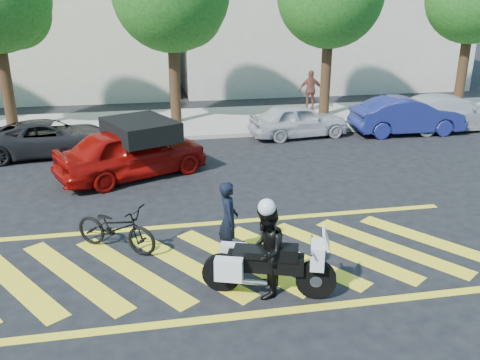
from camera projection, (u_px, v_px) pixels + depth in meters
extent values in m
plane|color=black|center=(217.00, 263.00, 10.36)|extent=(90.00, 90.00, 0.00)
cube|color=#9E998E|center=(177.00, 123.00, 21.42)|extent=(60.00, 5.00, 0.15)
cube|color=yellow|center=(14.00, 281.00, 9.69)|extent=(2.43, 3.21, 0.01)
cube|color=yellow|center=(74.00, 275.00, 9.88)|extent=(2.43, 3.21, 0.01)
cube|color=yellow|center=(132.00, 270.00, 10.07)|extent=(2.43, 3.21, 0.01)
cube|color=yellow|center=(187.00, 265.00, 10.26)|extent=(2.43, 3.21, 0.01)
cube|color=yellow|center=(241.00, 260.00, 10.45)|extent=(2.43, 3.21, 0.01)
cube|color=yellow|center=(292.00, 256.00, 10.63)|extent=(2.43, 3.21, 0.01)
cube|color=yellow|center=(342.00, 251.00, 10.82)|extent=(2.43, 3.21, 0.01)
cube|color=yellow|center=(390.00, 247.00, 11.01)|extent=(2.43, 3.21, 0.01)
cube|color=yellow|center=(436.00, 242.00, 11.20)|extent=(2.43, 3.21, 0.01)
cube|color=yellow|center=(232.00, 317.00, 8.60)|extent=(12.00, 0.20, 0.01)
cube|color=yellow|center=(205.00, 224.00, 12.11)|extent=(12.00, 0.20, 0.01)
cylinder|color=black|center=(6.00, 82.00, 19.64)|extent=(0.44, 0.44, 4.00)
sphere|color=#174B14|center=(14.00, 13.00, 19.16)|extent=(2.73, 2.73, 2.73)
cylinder|color=black|center=(175.00, 77.00, 20.76)|extent=(0.44, 0.44, 4.00)
sphere|color=#174B14|center=(186.00, 11.00, 20.27)|extent=(2.99, 2.99, 2.99)
cylinder|color=black|center=(326.00, 73.00, 21.89)|extent=(0.44, 0.44, 4.00)
sphere|color=#174B14|center=(341.00, 10.00, 21.39)|extent=(2.86, 2.86, 2.86)
cylinder|color=black|center=(462.00, 69.00, 23.01)|extent=(0.44, 0.44, 4.00)
sphere|color=#174B14|center=(479.00, 11.00, 22.53)|extent=(2.60, 2.60, 2.60)
imported|color=black|center=(229.00, 220.00, 10.37)|extent=(0.42, 0.62, 1.64)
imported|color=black|center=(116.00, 228.00, 10.74)|extent=(1.99, 1.63, 1.02)
cylinder|color=black|center=(222.00, 273.00, 9.29)|extent=(0.73, 0.38, 0.72)
cylinder|color=silver|center=(222.00, 273.00, 9.29)|extent=(0.26, 0.24, 0.22)
cylinder|color=black|center=(316.00, 279.00, 9.06)|extent=(0.73, 0.38, 0.72)
cylinder|color=silver|center=(316.00, 279.00, 9.06)|extent=(0.26, 0.24, 0.22)
cube|color=black|center=(266.00, 262.00, 9.09)|extent=(1.39, 0.71, 0.33)
cube|color=black|center=(284.00, 253.00, 8.97)|extent=(0.57, 0.47, 0.24)
cube|color=black|center=(251.00, 252.00, 9.05)|extent=(0.69, 0.55, 0.13)
cube|color=silver|center=(317.00, 255.00, 8.89)|extent=(0.38, 0.51, 0.44)
cube|color=silver|center=(234.00, 254.00, 9.44)|extent=(0.53, 0.34, 0.42)
cube|color=silver|center=(229.00, 269.00, 8.91)|extent=(0.53, 0.34, 0.42)
imported|color=black|center=(266.00, 252.00, 8.99)|extent=(0.89, 1.00, 1.72)
imported|color=#900A06|center=(132.00, 152.00, 15.06)|extent=(4.83, 3.52, 1.53)
imported|color=black|center=(49.00, 138.00, 17.21)|extent=(4.47, 2.41, 1.19)
imported|color=#B2B1B6|center=(299.00, 120.00, 19.42)|extent=(3.95, 1.96, 1.29)
imported|color=navy|center=(407.00, 116.00, 19.84)|extent=(4.36, 1.59, 1.43)
imported|color=#B5B9BE|center=(447.00, 112.00, 20.46)|extent=(5.00, 2.26, 1.42)
imported|color=brown|center=(311.00, 90.00, 23.26)|extent=(1.12, 0.60, 1.82)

